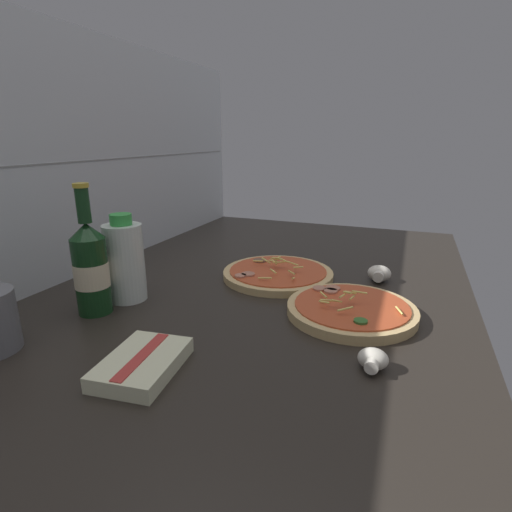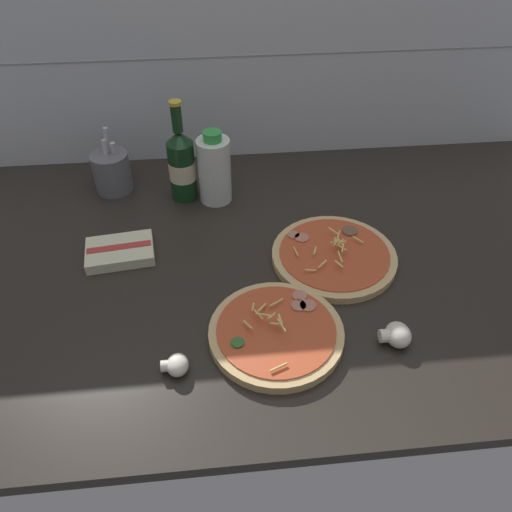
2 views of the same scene
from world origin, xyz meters
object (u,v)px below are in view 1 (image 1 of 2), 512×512
object	(u,v)px
oil_bottle	(125,261)
mushroom_left	(373,360)
beer_bottle	(91,267)
mushroom_right	(379,274)
pizza_far	(278,274)
pizza_near	(351,309)
dish_towel	(142,363)

from	to	relation	value
oil_bottle	mushroom_left	world-z (taller)	oil_bottle
beer_bottle	mushroom_right	world-z (taller)	beer_bottle
pizza_far	beer_bottle	bearing A→B (deg)	139.78
mushroom_left	mushroom_right	distance (cm)	39.51
mushroom_right	beer_bottle	bearing A→B (deg)	127.22
oil_bottle	pizza_far	bearing A→B (deg)	-46.26
pizza_far	oil_bottle	distance (cm)	35.99
pizza_near	oil_bottle	size ratio (longest dim) A/B	1.35
mushroom_left	mushroom_right	world-z (taller)	mushroom_right
pizza_far	mushroom_left	size ratio (longest dim) A/B	5.65
pizza_far	dish_towel	bearing A→B (deg)	172.85
pizza_near	pizza_far	xyz separation A→B (cm)	(15.13, 19.96, -0.09)
mushroom_left	dish_towel	world-z (taller)	mushroom_left
dish_towel	mushroom_right	bearing A→B (deg)	-29.15
pizza_far	mushroom_right	size ratio (longest dim) A/B	4.66
oil_bottle	mushroom_left	size ratio (longest dim) A/B	3.87
oil_bottle	mushroom_right	bearing A→B (deg)	-57.90
pizza_near	pizza_far	distance (cm)	25.04
mushroom_right	dish_towel	distance (cm)	59.76
oil_bottle	mushroom_right	distance (cm)	57.96
pizza_near	dish_towel	world-z (taller)	pizza_near
mushroom_right	mushroom_left	bearing A→B (deg)	-176.49
beer_bottle	dish_towel	size ratio (longest dim) A/B	1.64
pizza_far	dish_towel	xyz separation A→B (cm)	(-45.92, 5.76, 0.23)
dish_towel	pizza_far	bearing A→B (deg)	-7.15
pizza_near	dish_towel	xyz separation A→B (cm)	(-30.79, 25.71, 0.14)
mushroom_right	pizza_far	bearing A→B (deg)	105.02
mushroom_right	dish_towel	bearing A→B (deg)	150.85
pizza_far	mushroom_left	bearing A→B (deg)	-142.15
mushroom_right	oil_bottle	bearing A→B (deg)	122.10
beer_bottle	pizza_far	bearing A→B (deg)	-40.22
oil_bottle	dish_towel	distance (cm)	30.08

